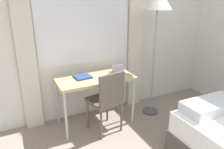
% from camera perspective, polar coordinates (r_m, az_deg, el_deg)
% --- Properties ---
extents(wall_back_with_window, '(5.77, 0.13, 2.70)m').
position_cam_1_polar(wall_back_with_window, '(3.23, -9.20, 11.53)').
color(wall_back_with_window, silver).
rests_on(wall_back_with_window, ground_plane).
extents(desk, '(1.08, 0.57, 0.73)m').
position_cam_1_polar(desk, '(3.11, -4.53, -1.73)').
color(desk, tan).
rests_on(desk, ground_plane).
extents(desk_chair, '(0.47, 0.47, 0.89)m').
position_cam_1_polar(desk_chair, '(2.94, -1.32, -6.18)').
color(desk_chair, '#59514C').
rests_on(desk_chair, ground_plane).
extents(standing_lamp, '(0.41, 0.41, 1.92)m').
position_cam_1_polar(standing_lamp, '(3.25, 11.77, 17.53)').
color(standing_lamp, '#4C4C51').
rests_on(standing_lamp, ground_plane).
extents(telephone, '(0.14, 0.15, 0.11)m').
position_cam_1_polar(telephone, '(3.25, 1.58, 1.45)').
color(telephone, silver).
rests_on(telephone, desk).
extents(book, '(0.24, 0.24, 0.02)m').
position_cam_1_polar(book, '(3.07, -7.67, -0.55)').
color(book, navy).
rests_on(book, desk).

